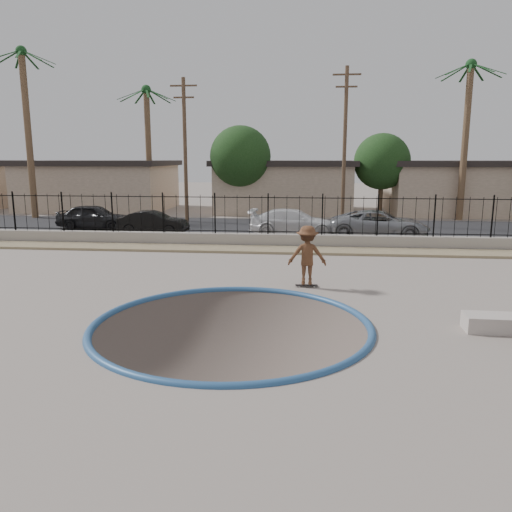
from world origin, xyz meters
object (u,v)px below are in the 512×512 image
at_px(car_c, 294,222).
at_px(car_d, 379,224).
at_px(car_a, 94,217).
at_px(skater, 307,258).
at_px(skateboard, 307,285).
at_px(car_b, 153,223).
at_px(concrete_ledge, 499,323).

relative_size(car_c, car_d, 0.95).
distance_m(car_a, car_c, 11.71).
relative_size(skater, skateboard, 2.59).
height_order(car_b, car_c, car_c).
height_order(skater, car_c, skater).
distance_m(skateboard, car_b, 13.35).
xyz_separation_m(car_a, car_b, (4.02, -1.60, -0.09)).
height_order(car_a, car_b, car_a).
distance_m(skateboard, car_d, 11.05).
bearing_deg(car_a, concrete_ledge, -131.92).
relative_size(skater, car_d, 0.38).
xyz_separation_m(skater, car_b, (-8.34, 10.40, -0.29)).
height_order(skateboard, car_b, car_b).
xyz_separation_m(car_b, car_c, (7.62, 0.35, 0.07)).
relative_size(skateboard, concrete_ledge, 0.46).
distance_m(car_b, car_c, 7.63).
bearing_deg(car_a, skater, -133.17).
bearing_deg(skateboard, car_d, 65.02).
bearing_deg(concrete_ledge, car_c, 110.18).
height_order(skateboard, car_d, car_d).
bearing_deg(skater, concrete_ledge, 139.43).
xyz_separation_m(car_b, car_d, (12.03, 0.00, 0.08)).
relative_size(car_a, car_b, 1.11).
distance_m(skateboard, concrete_ledge, 5.95).
xyz_separation_m(car_a, car_d, (16.05, -1.60, -0.01)).
xyz_separation_m(concrete_ledge, car_b, (-12.95, 14.16, 0.46)).
xyz_separation_m(car_a, car_c, (11.64, -1.25, -0.02)).
relative_size(skateboard, car_c, 0.15).
xyz_separation_m(skater, car_d, (3.68, 10.40, -0.21)).
bearing_deg(car_d, concrete_ledge, -171.23).
xyz_separation_m(skateboard, car_c, (-0.73, 10.75, 0.68)).
bearing_deg(skateboard, car_c, 88.38).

